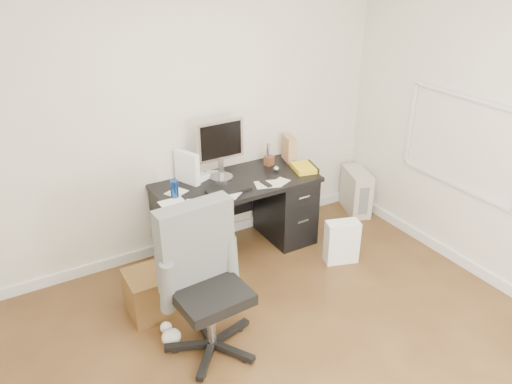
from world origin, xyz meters
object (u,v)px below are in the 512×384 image
office_chair (209,286)px  wicker_basket (151,293)px  keyboard (229,190)px  pc_tower (356,191)px  lcd_monitor (220,150)px  desk (237,214)px

office_chair → wicker_basket: bearing=107.2°
keyboard → pc_tower: 1.78m
office_chair → keyboard: bearing=51.6°
office_chair → pc_tower: bearing=22.2°
lcd_monitor → wicker_basket: bearing=-149.7°
desk → pc_tower: (1.53, 0.06, -0.16)m
keyboard → pc_tower: (1.69, 0.21, -0.52)m
lcd_monitor → office_chair: (-0.70, -1.20, -0.47)m
keyboard → office_chair: bearing=-120.3°
pc_tower → wicker_basket: size_ratio=1.30×
lcd_monitor → keyboard: 0.39m
desk → wicker_basket: bearing=-156.3°
wicker_basket → pc_tower: bearing=11.3°
keyboard → wicker_basket: (-0.88, -0.30, -0.58)m
lcd_monitor → office_chair: 1.47m
lcd_monitor → keyboard: (-0.06, -0.27, -0.28)m
office_chair → pc_tower: office_chair is taller
office_chair → wicker_basket: 0.77m
lcd_monitor → office_chair: bearing=-121.6°
desk → keyboard: (-0.16, -0.15, 0.36)m
office_chair → pc_tower: size_ratio=2.35×
keyboard → desk: bearing=48.4°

